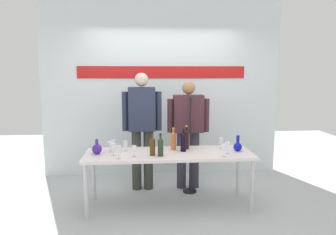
{
  "coord_description": "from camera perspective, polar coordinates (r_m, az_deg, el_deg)",
  "views": [
    {
      "loc": [
        -0.33,
        -3.94,
        1.77
      ],
      "look_at": [
        0.0,
        0.15,
        1.17
      ],
      "focal_mm": 33.49,
      "sensor_mm": 36.0,
      "label": 1
    }
  ],
  "objects": [
    {
      "name": "wine_glass_left_0",
      "position": [
        3.97,
        -9.92,
        -5.23
      ],
      "size": [
        0.07,
        0.07,
        0.16
      ],
      "color": "white",
      "rests_on": "display_table"
    },
    {
      "name": "wine_bottle_1",
      "position": [
        3.92,
        -2.85,
        -5.12
      ],
      "size": [
        0.07,
        0.07,
        0.3
      ],
      "color": "#4E320B",
      "rests_on": "display_table"
    },
    {
      "name": "wine_glass_right_0",
      "position": [
        3.92,
        10.15,
        -5.46
      ],
      "size": [
        0.06,
        0.06,
        0.16
      ],
      "color": "white",
      "rests_on": "display_table"
    },
    {
      "name": "wine_glass_left_3",
      "position": [
        3.89,
        -6.21,
        -5.65
      ],
      "size": [
        0.06,
        0.06,
        0.14
      ],
      "color": "white",
      "rests_on": "display_table"
    },
    {
      "name": "microphone_stand",
      "position": [
        4.64,
        4.03,
        -7.85
      ],
      "size": [
        0.2,
        0.2,
        1.44
      ],
      "color": "black",
      "rests_on": "ground"
    },
    {
      "name": "wine_bottle_4",
      "position": [
        4.2,
        0.98,
        -4.13
      ],
      "size": [
        0.07,
        0.07,
        0.3
      ],
      "color": "#CD6626",
      "rests_on": "display_table"
    },
    {
      "name": "wine_bottle_0",
      "position": [
        4.25,
        3.35,
        -3.88
      ],
      "size": [
        0.08,
        0.08,
        0.32
      ],
      "color": "black",
      "rests_on": "display_table"
    },
    {
      "name": "wine_glass_right_2",
      "position": [
        4.07,
        10.77,
        -4.98
      ],
      "size": [
        0.07,
        0.07,
        0.15
      ],
      "color": "white",
      "rests_on": "display_table"
    },
    {
      "name": "back_wall",
      "position": [
        5.37,
        -1.1,
        5.51
      ],
      "size": [
        4.02,
        0.11,
        3.0
      ],
      "color": "silver",
      "rests_on": "ground"
    },
    {
      "name": "wine_glass_left_4",
      "position": [
        4.15,
        -10.5,
        -4.83
      ],
      "size": [
        0.07,
        0.07,
        0.14
      ],
      "color": "white",
      "rests_on": "display_table"
    },
    {
      "name": "wine_glass_left_2",
      "position": [
        4.27,
        -9.92,
        -4.57
      ],
      "size": [
        0.06,
        0.06,
        0.14
      ],
      "color": "white",
      "rests_on": "display_table"
    },
    {
      "name": "decanter_blue_left",
      "position": [
        4.1,
        -12.81,
        -5.57
      ],
      "size": [
        0.13,
        0.13,
        0.19
      ],
      "color": "#432095",
      "rests_on": "display_table"
    },
    {
      "name": "wine_bottle_2",
      "position": [
        4.12,
        2.81,
        -4.35
      ],
      "size": [
        0.08,
        0.08,
        0.31
      ],
      "color": "black",
      "rests_on": "display_table"
    },
    {
      "name": "presenter_right",
      "position": [
        4.71,
        3.71,
        -1.81
      ],
      "size": [
        0.63,
        0.22,
        1.63
      ],
      "color": "#2F2B3A",
      "rests_on": "ground"
    },
    {
      "name": "wine_glass_left_5",
      "position": [
        3.81,
        -8.98,
        -5.75
      ],
      "size": [
        0.07,
        0.07,
        0.17
      ],
      "color": "white",
      "rests_on": "display_table"
    },
    {
      "name": "wine_glass_left_1",
      "position": [
        4.17,
        -7.77,
        -4.74
      ],
      "size": [
        0.07,
        0.07,
        0.14
      ],
      "color": "white",
      "rests_on": "display_table"
    },
    {
      "name": "ground_plane",
      "position": [
        4.33,
        0.17,
        -15.73
      ],
      "size": [
        10.0,
        10.0,
        0.0
      ],
      "primitive_type": "plane",
      "color": "#B3B8BA"
    },
    {
      "name": "wine_glass_right_1",
      "position": [
        4.33,
        9.69,
        -4.23
      ],
      "size": [
        0.07,
        0.07,
        0.15
      ],
      "color": "white",
      "rests_on": "display_table"
    },
    {
      "name": "decanter_blue_right",
      "position": [
        4.25,
        12.57,
        -5.09
      ],
      "size": [
        0.11,
        0.11,
        0.21
      ],
      "color": "#0B16BE",
      "rests_on": "display_table"
    },
    {
      "name": "display_table",
      "position": [
        4.11,
        0.17,
        -7.16
      ],
      "size": [
        2.16,
        0.69,
        0.73
      ],
      "color": "white",
      "rests_on": "ground"
    },
    {
      "name": "wine_bottle_3",
      "position": [
        3.9,
        -1.37,
        -5.27
      ],
      "size": [
        0.07,
        0.07,
        0.29
      ],
      "color": "#1F351F",
      "rests_on": "display_table"
    },
    {
      "name": "presenter_left",
      "position": [
        4.65,
        -4.75,
        -1.21
      ],
      "size": [
        0.58,
        0.22,
        1.75
      ],
      "color": "#33362D",
      "rests_on": "ground"
    }
  ]
}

